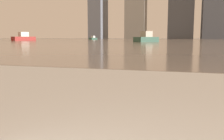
{
  "coord_description": "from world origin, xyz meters",
  "views": [
    {
      "loc": [
        0.74,
        0.19,
        0.93
      ],
      "look_at": [
        0.06,
        2.52,
        0.61
      ],
      "focal_mm": 40.0,
      "sensor_mm": 36.0,
      "label": 1
    }
  ],
  "objects": [
    {
      "name": "harbor_water",
      "position": [
        0.0,
        62.0,
        0.01
      ],
      "size": [
        180.0,
        110.0,
        0.01
      ],
      "color": "gray",
      "rests_on": "ground_plane"
    },
    {
      "name": "harbor_boat_2",
      "position": [
        -28.86,
        79.03,
        0.47
      ],
      "size": [
        1.93,
        3.65,
        1.3
      ],
      "color": "#335647",
      "rests_on": "harbor_water"
    },
    {
      "name": "harbor_boat_1",
      "position": [
        -5.97,
        45.28,
        0.69
      ],
      "size": [
        4.15,
        5.37,
        1.94
      ],
      "color": "#335647",
      "rests_on": "harbor_water"
    },
    {
      "name": "skyline_tower_2",
      "position": [
        -1.47,
        118.0,
        12.52
      ],
      "size": [
        11.08,
        6.98,
        25.04
      ],
      "color": "#4C515B",
      "rests_on": "ground_plane"
    },
    {
      "name": "harbor_boat_4",
      "position": [
        -37.63,
        53.64,
        0.75
      ],
      "size": [
        4.07,
        5.93,
        2.11
      ],
      "color": "maroon",
      "rests_on": "harbor_water"
    }
  ]
}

